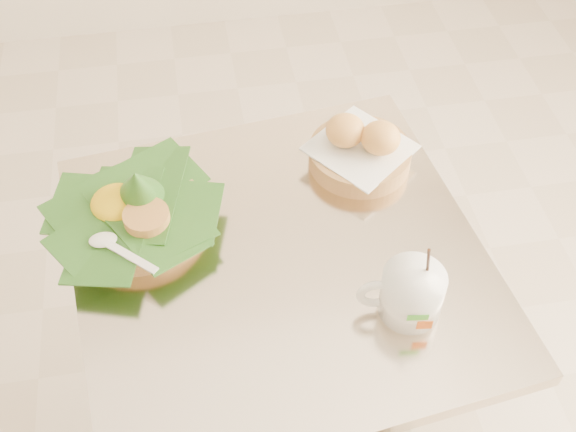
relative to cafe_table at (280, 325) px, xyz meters
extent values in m
plane|color=beige|center=(-0.17, 0.05, -0.53)|extent=(3.60, 3.60, 0.00)
cylinder|color=gray|center=(0.00, 0.00, -0.16)|extent=(0.07, 0.07, 0.69)
cube|color=beige|center=(0.00, 0.00, 0.21)|extent=(0.78, 0.78, 0.03)
cylinder|color=tan|center=(-0.24, 0.12, 0.24)|extent=(0.24, 0.24, 0.04)
cone|color=#265418|center=(-0.23, 0.12, 0.31)|extent=(0.10, 0.12, 0.12)
ellipsoid|color=yellow|center=(-0.27, 0.13, 0.27)|extent=(0.09, 0.09, 0.05)
cylinder|color=#CC9347|center=(-0.22, 0.08, 0.28)|extent=(0.08, 0.08, 0.02)
cylinder|color=tan|center=(0.19, 0.20, 0.24)|extent=(0.20, 0.20, 0.04)
cube|color=white|center=(0.19, 0.20, 0.26)|extent=(0.23, 0.23, 0.01)
ellipsoid|color=orange|center=(0.16, 0.22, 0.29)|extent=(0.07, 0.07, 0.06)
ellipsoid|color=orange|center=(0.22, 0.19, 0.29)|extent=(0.07, 0.07, 0.06)
cylinder|color=white|center=(0.19, -0.14, 0.27)|extent=(0.10, 0.10, 0.09)
torus|color=white|center=(0.13, -0.14, 0.27)|extent=(0.06, 0.02, 0.06)
cylinder|color=#402112|center=(0.19, -0.14, 0.31)|extent=(0.09, 0.09, 0.01)
cylinder|color=black|center=(0.21, -0.14, 0.33)|extent=(0.03, 0.04, 0.13)
cube|color=green|center=(0.18, -0.20, 0.27)|extent=(0.03, 0.01, 0.01)
cube|color=orange|center=(0.20, -0.20, 0.25)|extent=(0.02, 0.00, 0.02)
camera|label=1|loc=(-0.11, -0.76, 1.21)|focal=45.00mm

